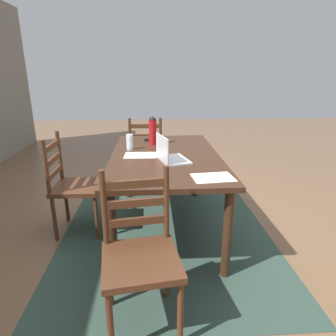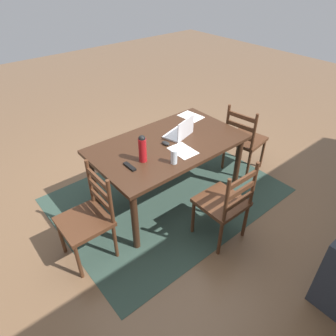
{
  "view_description": "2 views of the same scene",
  "coord_description": "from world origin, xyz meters",
  "px_view_note": "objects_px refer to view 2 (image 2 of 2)",
  "views": [
    {
      "loc": [
        -2.59,
        0.13,
        1.48
      ],
      "look_at": [
        0.03,
        -0.03,
        0.61
      ],
      "focal_mm": 30.95,
      "sensor_mm": 36.0,
      "label": 1
    },
    {
      "loc": [
        1.86,
        2.22,
        2.48
      ],
      "look_at": [
        0.05,
        0.06,
        0.46
      ],
      "focal_mm": 32.49,
      "sensor_mm": 36.0,
      "label": 2
    }
  ],
  "objects_px": {
    "chair_far_head": "(224,203)",
    "water_bottle": "(142,148)",
    "chair_right_far": "(88,219)",
    "chair_left_far": "(244,140)",
    "laptop": "(181,132)",
    "computer_mouse": "(166,143)",
    "tv_remote": "(130,166)",
    "drinking_glass": "(174,157)",
    "dining_table": "(168,149)"
  },
  "relations": [
    {
      "from": "chair_right_far",
      "to": "laptop",
      "type": "relative_size",
      "value": 2.59
    },
    {
      "from": "chair_far_head",
      "to": "computer_mouse",
      "type": "bearing_deg",
      "value": -87.14
    },
    {
      "from": "tv_remote",
      "to": "computer_mouse",
      "type": "bearing_deg",
      "value": -169.3
    },
    {
      "from": "computer_mouse",
      "to": "chair_right_far",
      "type": "bearing_deg",
      "value": -0.48
    },
    {
      "from": "chair_right_far",
      "to": "laptop",
      "type": "bearing_deg",
      "value": -170.68
    },
    {
      "from": "chair_far_head",
      "to": "tv_remote",
      "type": "relative_size",
      "value": 5.59
    },
    {
      "from": "dining_table",
      "to": "chair_left_far",
      "type": "bearing_deg",
      "value": 169.78
    },
    {
      "from": "dining_table",
      "to": "tv_remote",
      "type": "distance_m",
      "value": 0.61
    },
    {
      "from": "chair_right_far",
      "to": "chair_left_far",
      "type": "bearing_deg",
      "value": 179.86
    },
    {
      "from": "drinking_glass",
      "to": "chair_far_head",
      "type": "bearing_deg",
      "value": 111.37
    },
    {
      "from": "dining_table",
      "to": "tv_remote",
      "type": "xyz_separation_m",
      "value": [
        0.59,
        0.12,
        0.1
      ]
    },
    {
      "from": "chair_far_head",
      "to": "drinking_glass",
      "type": "relative_size",
      "value": 6.28
    },
    {
      "from": "dining_table",
      "to": "water_bottle",
      "type": "bearing_deg",
      "value": 14.63
    },
    {
      "from": "dining_table",
      "to": "laptop",
      "type": "height_order",
      "value": "laptop"
    },
    {
      "from": "drinking_glass",
      "to": "water_bottle",
      "type": "bearing_deg",
      "value": -47.16
    },
    {
      "from": "chair_far_head",
      "to": "water_bottle",
      "type": "distance_m",
      "value": 0.97
    },
    {
      "from": "chair_far_head",
      "to": "water_bottle",
      "type": "xyz_separation_m",
      "value": [
        0.42,
        -0.76,
        0.44
      ]
    },
    {
      "from": "chair_far_head",
      "to": "laptop",
      "type": "xyz_separation_m",
      "value": [
        -0.21,
        -0.89,
        0.35
      ]
    },
    {
      "from": "chair_right_far",
      "to": "drinking_glass",
      "type": "relative_size",
      "value": 6.28
    },
    {
      "from": "dining_table",
      "to": "water_bottle",
      "type": "relative_size",
      "value": 5.79
    },
    {
      "from": "chair_left_far",
      "to": "computer_mouse",
      "type": "distance_m",
      "value": 1.23
    },
    {
      "from": "dining_table",
      "to": "tv_remote",
      "type": "bearing_deg",
      "value": 11.31
    },
    {
      "from": "chair_far_head",
      "to": "drinking_glass",
      "type": "bearing_deg",
      "value": -68.63
    },
    {
      "from": "dining_table",
      "to": "laptop",
      "type": "bearing_deg",
      "value": -174.12
    },
    {
      "from": "chair_far_head",
      "to": "computer_mouse",
      "type": "relative_size",
      "value": 9.5
    },
    {
      "from": "chair_far_head",
      "to": "dining_table",
      "type": "bearing_deg",
      "value": -90.02
    },
    {
      "from": "chair_left_far",
      "to": "laptop",
      "type": "distance_m",
      "value": 1.01
    },
    {
      "from": "chair_right_far",
      "to": "chair_far_head",
      "type": "height_order",
      "value": "same"
    },
    {
      "from": "chair_far_head",
      "to": "laptop",
      "type": "distance_m",
      "value": 0.98
    },
    {
      "from": "dining_table",
      "to": "drinking_glass",
      "type": "bearing_deg",
      "value": 58.56
    },
    {
      "from": "dining_table",
      "to": "chair_far_head",
      "type": "xyz_separation_m",
      "value": [
        0.0,
        0.87,
        -0.21
      ]
    },
    {
      "from": "chair_left_far",
      "to": "tv_remote",
      "type": "relative_size",
      "value": 5.59
    },
    {
      "from": "water_bottle",
      "to": "laptop",
      "type": "bearing_deg",
      "value": -168.25
    },
    {
      "from": "water_bottle",
      "to": "computer_mouse",
      "type": "relative_size",
      "value": 2.92
    },
    {
      "from": "dining_table",
      "to": "drinking_glass",
      "type": "height_order",
      "value": "drinking_glass"
    },
    {
      "from": "tv_remote",
      "to": "chair_right_far",
      "type": "bearing_deg",
      "value": 8.2
    },
    {
      "from": "tv_remote",
      "to": "drinking_glass",
      "type": "bearing_deg",
      "value": 149.59
    },
    {
      "from": "laptop",
      "to": "computer_mouse",
      "type": "bearing_deg",
      "value": 7.54
    },
    {
      "from": "chair_right_far",
      "to": "tv_remote",
      "type": "height_order",
      "value": "chair_right_far"
    },
    {
      "from": "dining_table",
      "to": "chair_right_far",
      "type": "xyz_separation_m",
      "value": [
        1.13,
        0.2,
        -0.21
      ]
    },
    {
      "from": "drinking_glass",
      "to": "tv_remote",
      "type": "relative_size",
      "value": 0.89
    },
    {
      "from": "chair_far_head",
      "to": "water_bottle",
      "type": "bearing_deg",
      "value": -61.04
    },
    {
      "from": "chair_left_far",
      "to": "chair_right_far",
      "type": "bearing_deg",
      "value": -0.14
    },
    {
      "from": "dining_table",
      "to": "tv_remote",
      "type": "height_order",
      "value": "tv_remote"
    },
    {
      "from": "chair_far_head",
      "to": "computer_mouse",
      "type": "xyz_separation_m",
      "value": [
        0.04,
        -0.86,
        0.31
      ]
    },
    {
      "from": "chair_right_far",
      "to": "tv_remote",
      "type": "bearing_deg",
      "value": -171.52
    },
    {
      "from": "chair_right_far",
      "to": "laptop",
      "type": "height_order",
      "value": "laptop"
    },
    {
      "from": "chair_left_far",
      "to": "tv_remote",
      "type": "height_order",
      "value": "chair_left_far"
    },
    {
      "from": "chair_right_far",
      "to": "chair_left_far",
      "type": "xyz_separation_m",
      "value": [
        -2.27,
        0.01,
        0.0
      ]
    },
    {
      "from": "dining_table",
      "to": "computer_mouse",
      "type": "xyz_separation_m",
      "value": [
        0.04,
        0.01,
        0.1
      ]
    }
  ]
}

